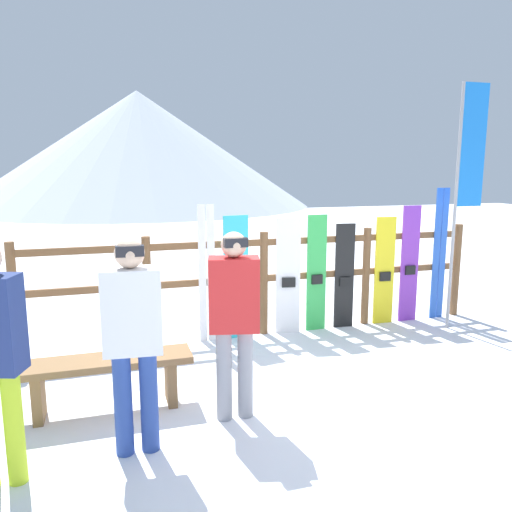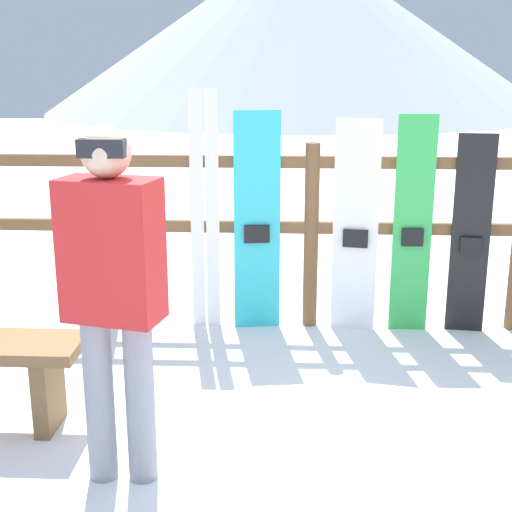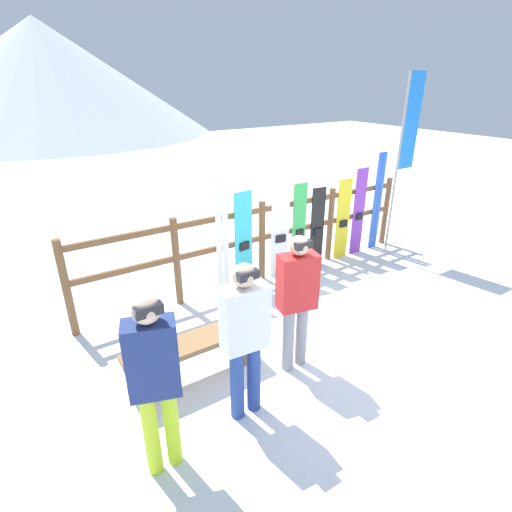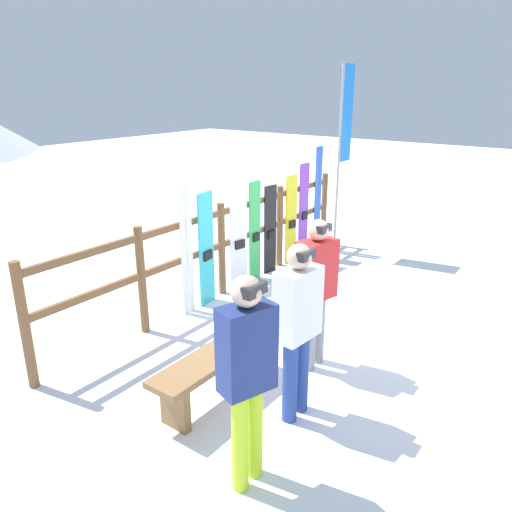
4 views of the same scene
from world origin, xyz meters
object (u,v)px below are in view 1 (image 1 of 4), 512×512
Objects in this scene: snowboard_black_stripe at (344,276)px; snowboard_yellow at (384,271)px; person_white at (133,331)px; snowboard_green at (316,274)px; snowboard_purple at (409,264)px; rental_flag at (465,174)px; ski_pair_white at (207,274)px; ski_pair_blue at (439,254)px; snowboard_white at (288,277)px; bench at (106,372)px; person_red at (234,312)px; snowboard_cyan at (236,278)px.

snowboard_yellow reaches higher than snowboard_black_stripe.
snowboard_green is at bearing 42.92° from person_white.
rental_flag is (0.43, -0.43, 1.21)m from snowboard_purple.
snowboard_black_stripe is (1.80, -0.00, -0.14)m from ski_pair_white.
snowboard_black_stripe is at bearing -179.86° from ski_pair_blue.
rental_flag reaches higher than snowboard_purple.
ski_pair_white is 1.03m from snowboard_white.
bench is at bearing -145.97° from snowboard_white.
person_white is at bearing -156.89° from rental_flag.
snowboard_black_stripe is at bearing 44.47° from person_red.
snowboard_white is 1.36m from snowboard_yellow.
snowboard_cyan is 1.11× the size of snowboard_black_stripe.
snowboard_black_stripe is at bearing -0.01° from snowboard_cyan.
snowboard_white is at bearing 179.99° from snowboard_black_stripe.
rental_flag is at bearing -17.21° from snowboard_black_stripe.
person_white is 1.01× the size of person_red.
snowboard_white is at bearing -0.19° from ski_pair_white.
snowboard_purple is at bearing 20.68° from bench.
person_red is 1.10× the size of snowboard_yellow.
ski_pair_white is at bearing 85.43° from person_red.
snowboard_white is 0.81× the size of ski_pair_blue.
ski_pair_white reaches higher than snowboard_green.
ski_pair_white reaches higher than bench.
snowboard_green reaches higher than snowboard_white.
person_red is at bearing -142.91° from snowboard_yellow.
snowboard_cyan reaches higher than snowboard_black_stripe.
snowboard_black_stripe is at bearing 38.60° from person_white.
snowboard_cyan is (0.51, 1.92, -0.16)m from person_red.
person_white reaches higher than snowboard_green.
rental_flag is at bearing -94.13° from ski_pair_blue.
snowboard_purple is at bearing 33.34° from person_red.
snowboard_green reaches higher than snowboard_yellow.
snowboard_purple reaches higher than snowboard_cyan.
snowboard_black_stripe is 0.76× the size of ski_pair_blue.
person_white is at bearing -146.61° from snowboard_yellow.
rental_flag is at bearing 23.11° from person_white.
snowboard_yellow is 0.91× the size of snowboard_purple.
bench is at bearing -166.45° from rental_flag.
snowboard_yellow is at bearing -179.76° from ski_pair_blue.
rental_flag is (1.40, -0.43, 1.31)m from snowboard_black_stripe.
snowboard_cyan reaches higher than snowboard_white.
ski_pair_white is 1.81m from snowboard_black_stripe.
bench is 0.98× the size of snowboard_green.
person_red is at bearing -94.57° from ski_pair_white.
snowboard_cyan is at bearing 180.00° from snowboard_white.
ski_pair_blue reaches higher than snowboard_yellow.
snowboard_cyan is 0.96× the size of snowboard_purple.
ski_pair_white reaches higher than person_white.
ski_pair_blue reaches higher than snowboard_black_stripe.
bench is at bearing -153.46° from snowboard_black_stripe.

